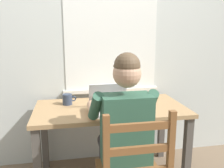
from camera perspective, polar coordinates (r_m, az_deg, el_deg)
back_wall at (r=2.47m, az=-2.13°, el=10.81°), size 6.00×0.08×2.60m
desk at (r=2.19m, az=-0.38°, el=-7.91°), size 1.34×0.68×0.70m
seated_person at (r=1.79m, az=2.59°, el=-10.27°), size 0.50×0.60×1.24m
laptop at (r=2.04m, az=-0.60°, el=-5.00°), size 0.33×0.31×0.22m
computer_mouse at (r=2.01m, az=6.37°, el=-6.38°), size 0.06×0.10×0.03m
coffee_mug_white at (r=2.24m, az=7.28°, el=-3.63°), size 0.12×0.08×0.09m
coffee_mug_dark at (r=2.25m, az=-10.54°, el=-3.61°), size 0.13×0.09×0.10m
paper_pile_near_laptop at (r=2.31m, az=-0.63°, el=-4.13°), size 0.23×0.22×0.01m
paper_pile_back_corner at (r=2.14m, az=3.81°, el=-5.39°), size 0.21×0.19×0.02m
landscape_photo_print at (r=2.34m, az=3.19°, el=-3.99°), size 0.15×0.13×0.00m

